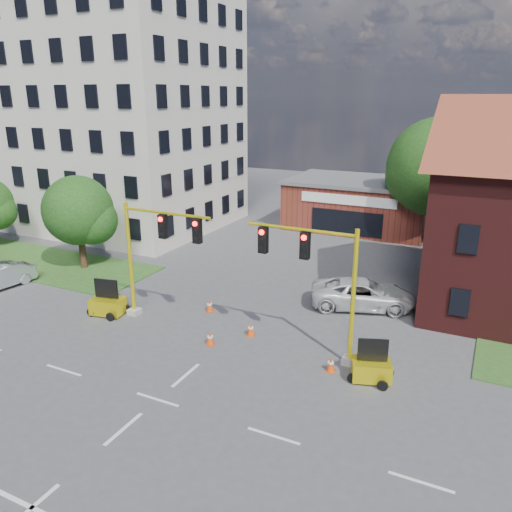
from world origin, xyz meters
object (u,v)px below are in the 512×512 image
signal_mast_west (155,250)px  pickup_white (363,294)px  trailer_east (371,368)px  signal_mast_east (317,276)px  trailer_west (108,304)px

signal_mast_west → pickup_white: size_ratio=1.07×
signal_mast_west → trailer_east: size_ratio=3.33×
signal_mast_east → trailer_east: bearing=-17.7°
signal_mast_west → signal_mast_east: size_ratio=1.00×
signal_mast_west → trailer_west: size_ratio=3.18×
signal_mast_west → trailer_east: bearing=-4.5°
trailer_west → trailer_east: bearing=-12.4°
pickup_white → signal_mast_west: bearing=106.3°
signal_mast_west → pickup_white: (9.29, 6.39, -3.12)m
signal_mast_west → signal_mast_east: (8.71, 0.00, 0.00)m
trailer_east → pickup_white: 7.64m
signal_mast_west → signal_mast_east: same height
signal_mast_east → trailer_west: (-11.60, -0.65, -3.31)m
signal_mast_west → trailer_east: (11.54, -0.90, -3.35)m
signal_mast_east → pickup_white: size_ratio=1.07×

